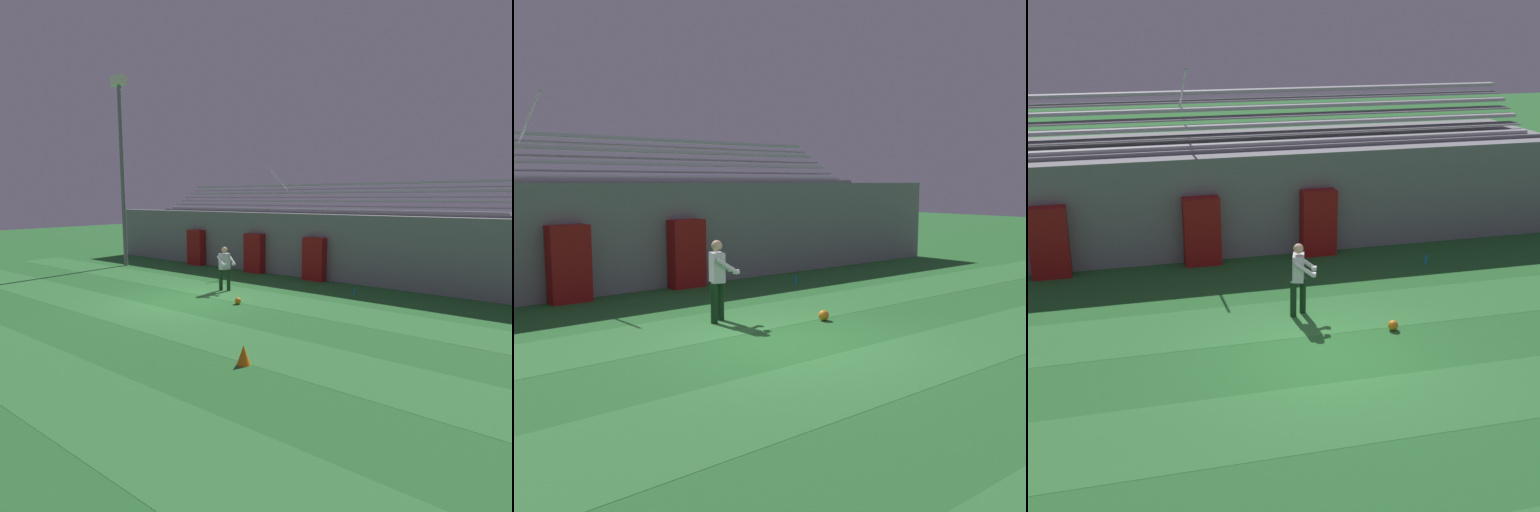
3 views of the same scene
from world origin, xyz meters
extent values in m
plane|color=#286B2D|center=(0.00, 0.00, 0.00)|extent=(80.00, 80.00, 0.00)
cube|color=#337A38|center=(0.00, -2.03, 0.00)|extent=(28.00, 1.98, 0.01)
cube|color=#337A38|center=(0.00, 1.94, 0.00)|extent=(28.00, 1.98, 0.01)
cube|color=gray|center=(0.00, 6.50, 1.40)|extent=(24.00, 0.60, 2.80)
cube|color=maroon|center=(-1.61, 5.95, 0.92)|extent=(0.96, 0.44, 1.83)
cube|color=maroon|center=(1.61, 5.95, 0.92)|extent=(0.96, 0.44, 1.83)
cube|color=maroon|center=(-5.47, 5.95, 0.92)|extent=(0.96, 0.44, 1.83)
cube|color=gray|center=(0.00, 8.50, 1.45)|extent=(18.00, 3.20, 2.90)
cube|color=#B7B7BC|center=(0.00, 7.25, 2.95)|extent=(17.10, 0.36, 0.10)
cube|color=gray|center=(0.00, 7.05, 2.72)|extent=(17.10, 0.60, 0.04)
cube|color=#B7B7BC|center=(0.00, 7.95, 3.35)|extent=(17.10, 0.36, 0.10)
cube|color=gray|center=(0.00, 7.75, 3.12)|extent=(17.10, 0.60, 0.04)
cube|color=#B7B7BC|center=(0.00, 8.65, 3.75)|extent=(17.10, 0.36, 0.10)
cube|color=gray|center=(0.00, 8.45, 3.52)|extent=(17.10, 0.60, 0.04)
cube|color=#B7B7BC|center=(0.00, 9.35, 4.15)|extent=(17.10, 0.36, 0.10)
cube|color=gray|center=(0.00, 9.15, 3.92)|extent=(17.10, 0.60, 0.04)
cylinder|color=#B7B7BC|center=(-1.71, 8.05, 4.40)|extent=(0.06, 1.93, 1.25)
cylinder|color=slate|center=(-8.23, 3.55, 4.51)|extent=(0.20, 0.20, 9.01)
cube|color=#F2EDCC|center=(-8.23, 3.55, 9.23)|extent=(0.90, 0.36, 0.44)
cylinder|color=#143319|center=(0.09, 2.18, 0.41)|extent=(0.18, 0.18, 0.82)
cylinder|color=#143319|center=(-0.17, 2.03, 0.41)|extent=(0.18, 0.18, 0.82)
cube|color=silver|center=(-0.04, 2.10, 1.12)|extent=(0.35, 0.44, 0.60)
sphere|color=tan|center=(-0.04, 2.10, 1.56)|extent=(0.22, 0.22, 0.22)
cylinder|color=silver|center=(0.17, 2.29, 1.17)|extent=(0.48, 0.24, 0.37)
cylinder|color=silver|center=(0.02, 1.83, 1.17)|extent=(0.48, 0.24, 0.37)
cube|color=silver|center=(0.35, 2.19, 1.04)|extent=(0.14, 0.14, 0.08)
cube|color=silver|center=(0.22, 1.81, 1.04)|extent=(0.14, 0.14, 0.08)
sphere|color=orange|center=(1.70, 0.81, 0.11)|extent=(0.22, 0.22, 0.22)
cone|color=orange|center=(5.14, -3.10, 0.21)|extent=(0.30, 0.30, 0.42)
cylinder|color=#1E8CD8|center=(4.17, 4.44, 0.12)|extent=(0.07, 0.07, 0.24)
camera|label=1|loc=(10.61, -9.75, 3.47)|focal=30.00mm
camera|label=2|loc=(-6.76, -7.78, 2.83)|focal=42.00mm
camera|label=3|loc=(-4.01, -11.99, 6.49)|focal=50.00mm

